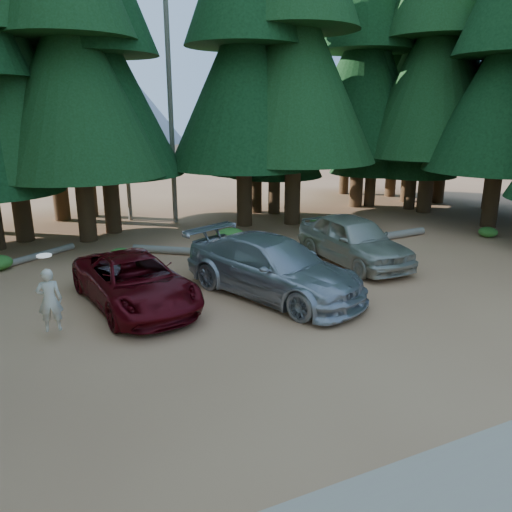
% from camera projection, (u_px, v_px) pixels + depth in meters
% --- Properties ---
extents(ground, '(160.00, 160.00, 0.00)m').
position_uv_depth(ground, '(305.00, 337.00, 12.78)').
color(ground, '#A26844').
rests_on(ground, ground).
extents(forest_belt_north, '(36.00, 7.00, 22.00)m').
position_uv_depth(forest_belt_north, '(158.00, 222.00, 25.83)').
color(forest_belt_north, black).
rests_on(forest_belt_north, ground).
extents(snag_front, '(0.24, 0.24, 12.00)m').
position_uv_depth(snag_front, '(170.00, 101.00, 24.02)').
color(snag_front, '#6B6155').
rests_on(snag_front, ground).
extents(snag_back, '(0.20, 0.20, 10.00)m').
position_uv_depth(snag_back, '(124.00, 122.00, 24.80)').
color(snag_back, '#6B6155').
rests_on(snag_back, ground).
extents(mountain_peak, '(48.00, 50.00, 28.00)m').
position_uv_depth(mountain_peak, '(31.00, 66.00, 84.88)').
color(mountain_peak, gray).
rests_on(mountain_peak, ground).
extents(red_pickup, '(3.23, 5.69, 1.50)m').
position_uv_depth(red_pickup, '(135.00, 281.00, 14.64)').
color(red_pickup, '#54070D').
rests_on(red_pickup, ground).
extents(silver_minivan_center, '(4.68, 6.70, 1.80)m').
position_uv_depth(silver_minivan_center, '(273.00, 267.00, 15.44)').
color(silver_minivan_center, '#A9ABB1').
rests_on(silver_minivan_center, ground).
extents(silver_minivan_right, '(2.19, 5.33, 1.81)m').
position_uv_depth(silver_minivan_right, '(353.00, 240.00, 18.69)').
color(silver_minivan_right, '#B8B6A4').
rests_on(silver_minivan_right, ground).
extents(frisbee_player, '(0.65, 0.46, 1.99)m').
position_uv_depth(frisbee_player, '(50.00, 300.00, 12.47)').
color(frisbee_player, beige).
rests_on(frisbee_player, ground).
extents(log_left, '(3.13, 2.27, 0.26)m').
position_uv_depth(log_left, '(34.00, 257.00, 19.25)').
color(log_left, '#6B6155').
rests_on(log_left, ground).
extents(log_mid, '(3.14, 2.48, 0.31)m').
position_uv_depth(log_mid, '(177.00, 251.00, 19.99)').
color(log_mid, '#6B6155').
rests_on(log_mid, ground).
extents(log_right, '(5.19, 0.66, 0.33)m').
position_uv_depth(log_right, '(380.00, 237.00, 22.02)').
color(log_right, '#6B6155').
rests_on(log_right, ground).
extents(shrub_left, '(0.94, 0.94, 0.52)m').
position_uv_depth(shrub_left, '(121.00, 255.00, 19.01)').
color(shrub_left, '#2E6F21').
rests_on(shrub_left, ground).
extents(shrub_center_left, '(1.20, 1.20, 0.66)m').
position_uv_depth(shrub_center_left, '(124.00, 262.00, 17.90)').
color(shrub_center_left, '#2E6F21').
rests_on(shrub_center_left, ground).
extents(shrub_center_right, '(1.04, 1.04, 0.57)m').
position_uv_depth(shrub_center_right, '(282.00, 245.00, 20.27)').
color(shrub_center_right, '#2E6F21').
rests_on(shrub_center_right, ground).
extents(shrub_right, '(1.34, 1.34, 0.74)m').
position_uv_depth(shrub_right, '(231.00, 237.00, 21.28)').
color(shrub_right, '#2E6F21').
rests_on(shrub_right, ground).
extents(shrub_far_right, '(1.13, 1.13, 0.62)m').
position_uv_depth(shrub_far_right, '(321.00, 223.00, 24.12)').
color(shrub_far_right, '#2E6F21').
rests_on(shrub_far_right, ground).
extents(shrub_edge_east, '(0.83, 0.83, 0.46)m').
position_uv_depth(shrub_edge_east, '(488.00, 232.00, 22.69)').
color(shrub_edge_east, '#2E6F21').
rests_on(shrub_edge_east, ground).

